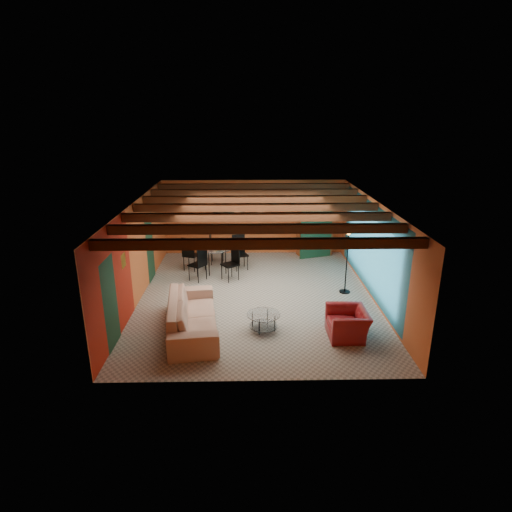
{
  "coord_description": "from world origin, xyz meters",
  "views": [
    {
      "loc": [
        -0.25,
        -11.08,
        4.96
      ],
      "look_at": [
        0.0,
        0.2,
        1.15
      ],
      "focal_mm": 29.88,
      "sensor_mm": 36.0,
      "label": 1
    }
  ],
  "objects_px": {
    "potted_plant": "(317,193)",
    "floor_lamp": "(347,261)",
    "dining_table": "(215,255)",
    "armoire": "(315,228)",
    "sofa": "(192,315)",
    "armchair": "(347,323)",
    "vase": "(215,235)",
    "coffee_table": "(263,322)"
  },
  "relations": [
    {
      "from": "dining_table",
      "to": "floor_lamp",
      "type": "bearing_deg",
      "value": -24.22
    },
    {
      "from": "coffee_table",
      "to": "vase",
      "type": "xyz_separation_m",
      "value": [
        -1.42,
        3.93,
        1.03
      ]
    },
    {
      "from": "potted_plant",
      "to": "armoire",
      "type": "bearing_deg",
      "value": 0.0
    },
    {
      "from": "armchair",
      "to": "floor_lamp",
      "type": "height_order",
      "value": "floor_lamp"
    },
    {
      "from": "dining_table",
      "to": "vase",
      "type": "height_order",
      "value": "vase"
    },
    {
      "from": "dining_table",
      "to": "floor_lamp",
      "type": "xyz_separation_m",
      "value": [
        3.87,
        -1.74,
        0.39
      ]
    },
    {
      "from": "potted_plant",
      "to": "floor_lamp",
      "type": "bearing_deg",
      "value": -83.64
    },
    {
      "from": "potted_plant",
      "to": "vase",
      "type": "relative_size",
      "value": 2.6
    },
    {
      "from": "sofa",
      "to": "coffee_table",
      "type": "relative_size",
      "value": 3.49
    },
    {
      "from": "potted_plant",
      "to": "vase",
      "type": "xyz_separation_m",
      "value": [
        -3.48,
        -1.7,
        -1.04
      ]
    },
    {
      "from": "dining_table",
      "to": "armoire",
      "type": "relative_size",
      "value": 1.08
    },
    {
      "from": "dining_table",
      "to": "floor_lamp",
      "type": "relative_size",
      "value": 1.14
    },
    {
      "from": "sofa",
      "to": "coffee_table",
      "type": "bearing_deg",
      "value": -96.55
    },
    {
      "from": "armchair",
      "to": "vase",
      "type": "distance_m",
      "value": 5.52
    },
    {
      "from": "sofa",
      "to": "vase",
      "type": "height_order",
      "value": "vase"
    },
    {
      "from": "coffee_table",
      "to": "dining_table",
      "type": "xyz_separation_m",
      "value": [
        -1.42,
        3.93,
        0.37
      ]
    },
    {
      "from": "sofa",
      "to": "potted_plant",
      "type": "height_order",
      "value": "potted_plant"
    },
    {
      "from": "coffee_table",
      "to": "armoire",
      "type": "bearing_deg",
      "value": 69.82
    },
    {
      "from": "armchair",
      "to": "armoire",
      "type": "xyz_separation_m",
      "value": [
        0.13,
        5.99,
        0.69
      ]
    },
    {
      "from": "coffee_table",
      "to": "dining_table",
      "type": "relative_size",
      "value": 0.36
    },
    {
      "from": "dining_table",
      "to": "floor_lamp",
      "type": "height_order",
      "value": "floor_lamp"
    },
    {
      "from": "coffee_table",
      "to": "dining_table",
      "type": "height_order",
      "value": "dining_table"
    },
    {
      "from": "sofa",
      "to": "floor_lamp",
      "type": "bearing_deg",
      "value": -69.17
    },
    {
      "from": "armoire",
      "to": "potted_plant",
      "type": "relative_size",
      "value": 4.42
    },
    {
      "from": "armoire",
      "to": "dining_table",
      "type": "bearing_deg",
      "value": -171.85
    },
    {
      "from": "armchair",
      "to": "armoire",
      "type": "relative_size",
      "value": 0.5
    },
    {
      "from": "vase",
      "to": "floor_lamp",
      "type": "bearing_deg",
      "value": -24.22
    },
    {
      "from": "floor_lamp",
      "to": "potted_plant",
      "type": "distance_m",
      "value": 3.7
    },
    {
      "from": "sofa",
      "to": "armoire",
      "type": "bearing_deg",
      "value": -40.86
    },
    {
      "from": "armchair",
      "to": "potted_plant",
      "type": "xyz_separation_m",
      "value": [
        0.13,
        5.99,
        1.95
      ]
    },
    {
      "from": "floor_lamp",
      "to": "sofa",
      "type": "bearing_deg",
      "value": -151.93
    },
    {
      "from": "armchair",
      "to": "vase",
      "type": "relative_size",
      "value": 5.7
    },
    {
      "from": "armchair",
      "to": "armoire",
      "type": "distance_m",
      "value": 6.03
    },
    {
      "from": "sofa",
      "to": "dining_table",
      "type": "distance_m",
      "value": 3.96
    },
    {
      "from": "dining_table",
      "to": "armoire",
      "type": "height_order",
      "value": "armoire"
    },
    {
      "from": "floor_lamp",
      "to": "coffee_table",
      "type": "bearing_deg",
      "value": -138.27
    },
    {
      "from": "armchair",
      "to": "sofa",
      "type": "bearing_deg",
      "value": -95.66
    },
    {
      "from": "sofa",
      "to": "dining_table",
      "type": "xyz_separation_m",
      "value": [
        0.27,
        3.95,
        0.17
      ]
    },
    {
      "from": "floor_lamp",
      "to": "vase",
      "type": "bearing_deg",
      "value": 155.78
    },
    {
      "from": "dining_table",
      "to": "armoire",
      "type": "xyz_separation_m",
      "value": [
        3.48,
        1.7,
        0.45
      ]
    },
    {
      "from": "coffee_table",
      "to": "floor_lamp",
      "type": "height_order",
      "value": "floor_lamp"
    },
    {
      "from": "armoire",
      "to": "vase",
      "type": "distance_m",
      "value": 3.88
    }
  ]
}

